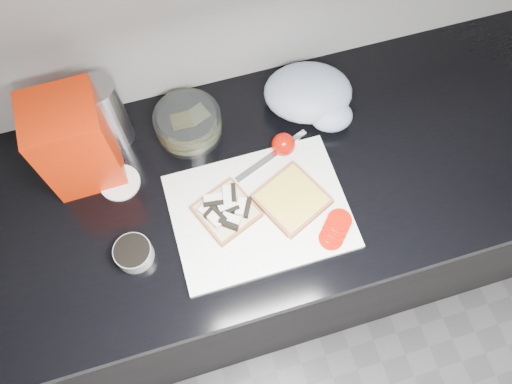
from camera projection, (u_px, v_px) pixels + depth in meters
base_cabinet at (218, 252)px, 1.61m from camera, size 3.50×0.60×0.86m
countertop at (205, 194)px, 1.20m from camera, size 3.50×0.64×0.04m
cutting_board at (260, 211)px, 1.15m from camera, size 0.40×0.30×0.01m
bread_left at (226, 210)px, 1.13m from camera, size 0.16×0.16×0.04m
bread_right at (292, 199)px, 1.15m from camera, size 0.19×0.19×0.02m
tomato_slices at (335, 229)px, 1.12m from camera, size 0.10×0.10×0.02m
knife at (280, 150)px, 1.21m from camera, size 0.20×0.09×0.01m
seed_tub at (133, 253)px, 1.09m from camera, size 0.08×0.08×0.04m
tub_lid at (120, 183)px, 1.18m from camera, size 0.13×0.13×0.01m
glass_bowl at (188, 124)px, 1.22m from camera, size 0.16×0.16×0.07m
bread_bag at (75, 142)px, 1.09m from camera, size 0.16×0.15×0.24m
steel_canister at (107, 114)px, 1.15m from camera, size 0.08×0.08×0.20m
grocery_bag at (311, 96)px, 1.24m from camera, size 0.26×0.24×0.10m
whole_tomatoes at (283, 144)px, 1.20m from camera, size 0.06×0.06×0.06m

